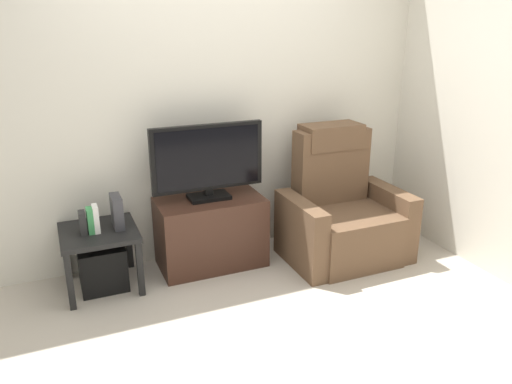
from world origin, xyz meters
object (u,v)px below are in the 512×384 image
Objects in this scene: book_middle at (91,220)px; tv_stand at (211,232)px; side_table at (99,239)px; book_leftmost at (83,223)px; book_rightmost at (96,219)px; television at (208,160)px; subwoofer_box at (102,266)px; game_console at (117,211)px; recliner_armchair at (341,213)px.

tv_stand is at bearing 2.76° from book_middle.
side_table is 0.17m from book_middle.
book_rightmost reaches higher than book_leftmost.
tv_stand is 0.95× the size of television.
book_rightmost is at bearing 0.00° from book_middle.
game_console reaches higher than subwoofer_box.
television is (0.00, 0.02, 0.59)m from tv_stand.
subwoofer_box is (-0.86, -0.04, -0.71)m from television.
recliner_armchair is 6.53× the size of book_leftmost.
game_console is at bearing 8.94° from book_middle.
game_console is (0.19, 0.03, 0.03)m from book_middle.
recliner_armchair reaches higher than tv_stand.
book_leftmost is at bearing -168.69° from side_table.
book_rightmost is at bearing -177.13° from tv_stand.
game_console is at bearing -178.92° from tv_stand.
subwoofer_box is 1.68× the size of book_rightmost.
book_leftmost is (-0.10, -0.02, 0.37)m from subwoofer_box.
tv_stand is 0.94m from book_middle.
book_middle is at bearing -171.06° from game_console.
game_console is (-1.77, 0.23, 0.20)m from recliner_armchair.
television is 1.20m from recliner_armchair.
book_rightmost reaches higher than subwoofer_box.
book_leftmost is at bearing -176.28° from television.
book_rightmost reaches higher than tv_stand.
side_table is 2.74× the size of book_rightmost.
book_leftmost is 0.09m from book_rightmost.
book_rightmost is at bearing -175.89° from television.
side_table is 2.26× the size of game_console.
game_console reaches higher than book_rightmost.
game_console is at bearing -177.41° from television.
subwoofer_box is 0.44m from game_console.
book_middle is (0.05, 0.00, 0.01)m from book_leftmost.
television is at bearing 4.11° from book_rightmost.
tv_stand is 0.91m from book_rightmost.
book_leftmost is 0.25m from game_console.
book_leftmost is 0.91× the size of book_middle.
book_rightmost is 0.83× the size of game_console.
recliner_armchair reaches higher than book_middle.
recliner_armchair is 1.93m from side_table.
book_leftmost is (-0.96, -0.04, 0.26)m from tv_stand.
book_rightmost is (-0.87, -0.04, 0.27)m from tv_stand.
recliner_armchair is 1.80m from game_console.
game_console is at bearing -179.44° from recliner_armchair.
recliner_armchair is 2.00× the size of side_table.
television is at bearing 2.82° from side_table.
tv_stand is 2.52× the size of subwoofer_box.
subwoofer_box is at bearing -176.05° from game_console.
book_rightmost is (-0.01, -0.02, 0.17)m from side_table.
book_rightmost reaches higher than book_middle.
side_table is 1.63× the size of subwoofer_box.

